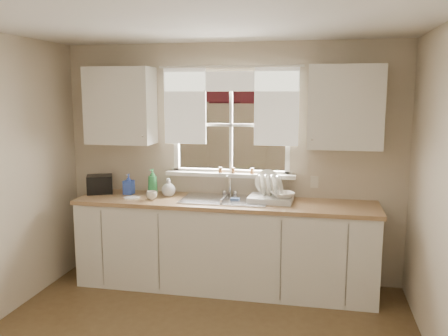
% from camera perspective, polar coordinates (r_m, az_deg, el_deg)
% --- Properties ---
extents(room_walls, '(3.62, 4.02, 2.50)m').
position_cam_1_polar(room_walls, '(3.06, -6.50, -5.26)').
color(room_walls, beige).
rests_on(room_walls, ground).
extents(ceiling, '(3.60, 4.00, 0.02)m').
position_cam_1_polar(ceiling, '(3.07, -6.55, 18.55)').
color(ceiling, silver).
rests_on(ceiling, room_walls).
extents(window, '(1.38, 0.16, 1.06)m').
position_cam_1_polar(window, '(5.00, 0.81, 3.30)').
color(window, white).
rests_on(window, room_walls).
extents(curtains, '(1.50, 0.03, 0.81)m').
position_cam_1_polar(curtains, '(4.92, 0.71, 8.43)').
color(curtains, white).
rests_on(curtains, room_walls).
extents(base_cabinets, '(3.00, 0.62, 0.87)m').
position_cam_1_polar(base_cabinets, '(4.91, 0.07, -9.38)').
color(base_cabinets, silver).
rests_on(base_cabinets, ground).
extents(countertop, '(3.04, 0.65, 0.04)m').
position_cam_1_polar(countertop, '(4.79, 0.07, -4.20)').
color(countertop, '#A37B51').
rests_on(countertop, base_cabinets).
extents(upper_cabinet_left, '(0.70, 0.33, 0.80)m').
position_cam_1_polar(upper_cabinet_left, '(5.15, -12.34, 7.33)').
color(upper_cabinet_left, silver).
rests_on(upper_cabinet_left, room_walls).
extents(upper_cabinet_right, '(0.70, 0.33, 0.80)m').
position_cam_1_polar(upper_cabinet_right, '(4.71, 14.38, 7.10)').
color(upper_cabinet_right, silver).
rests_on(upper_cabinet_right, room_walls).
extents(wall_outlet, '(0.08, 0.01, 0.12)m').
position_cam_1_polar(wall_outlet, '(4.95, 10.82, -1.66)').
color(wall_outlet, beige).
rests_on(wall_outlet, room_walls).
extents(sill_jars, '(0.38, 0.04, 0.06)m').
position_cam_1_polar(sill_jars, '(4.97, 1.35, -0.30)').
color(sill_jars, brown).
rests_on(sill_jars, window).
extents(backyard, '(20.00, 10.00, 6.13)m').
position_cam_1_polar(backyard, '(11.40, 10.16, 16.41)').
color(backyard, '#335421').
rests_on(backyard, ground).
extents(sink, '(0.88, 0.52, 0.40)m').
position_cam_1_polar(sink, '(4.83, 0.15, -4.72)').
color(sink, '#B7B7BC').
rests_on(sink, countertop).
extents(dish_rack, '(0.45, 0.35, 0.31)m').
position_cam_1_polar(dish_rack, '(4.76, 5.63, -3.18)').
color(dish_rack, silver).
rests_on(dish_rack, countertop).
extents(bowl, '(0.29, 0.29, 0.05)m').
position_cam_1_polar(bowl, '(4.70, 7.06, -3.22)').
color(bowl, white).
rests_on(bowl, dish_rack).
extents(soap_bottle_a, '(0.13, 0.13, 0.27)m').
position_cam_1_polar(soap_bottle_a, '(5.11, -8.59, -1.64)').
color(soap_bottle_a, green).
rests_on(soap_bottle_a, countertop).
extents(soap_bottle_b, '(0.11, 0.11, 0.22)m').
position_cam_1_polar(soap_bottle_b, '(5.17, -11.39, -1.90)').
color(soap_bottle_b, blue).
rests_on(soap_bottle_b, countertop).
extents(soap_bottle_c, '(0.18, 0.18, 0.19)m').
position_cam_1_polar(soap_bottle_c, '(5.02, -6.70, -2.31)').
color(soap_bottle_c, beige).
rests_on(soap_bottle_c, countertop).
extents(saucer, '(0.16, 0.16, 0.01)m').
position_cam_1_polar(saucer, '(4.98, -11.03, -3.53)').
color(saucer, white).
rests_on(saucer, countertop).
extents(cup, '(0.15, 0.15, 0.09)m').
position_cam_1_polar(cup, '(4.89, -8.69, -3.26)').
color(cup, beige).
rests_on(cup, countertop).
extents(black_appliance, '(0.34, 0.32, 0.20)m').
position_cam_1_polar(black_appliance, '(5.30, -14.72, -1.89)').
color(black_appliance, black).
rests_on(black_appliance, countertop).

